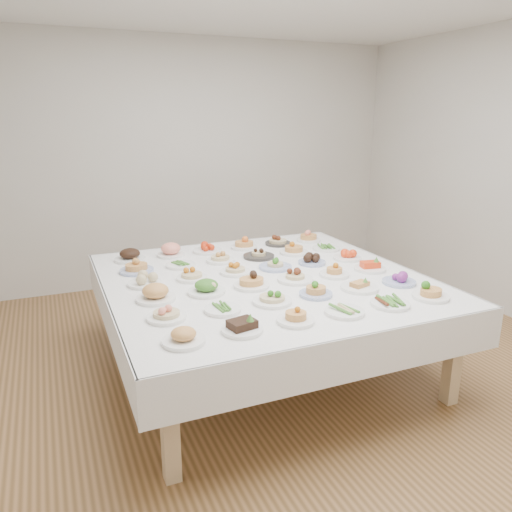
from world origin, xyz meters
name	(u,v)px	position (x,y,z in m)	size (l,w,h in m)	color
room_envelope	(292,132)	(0.00, 0.00, 1.83)	(5.02, 5.02, 2.81)	olive
display_table	(264,285)	(-0.18, 0.07, 0.69)	(2.35, 2.35, 0.75)	white
dish_0	(183,333)	(-1.04, -0.80, 0.81)	(0.24, 0.24, 0.13)	white
dish_1	(242,324)	(-0.69, -0.79, 0.80)	(0.24, 0.24, 0.11)	white
dish_2	(296,315)	(-0.35, -0.79, 0.80)	(0.23, 0.23, 0.12)	white
dish_3	(344,310)	(-0.01, -0.79, 0.78)	(0.25, 0.25, 0.06)	white
dish_4	(390,302)	(0.34, -0.79, 0.78)	(0.25, 0.25, 0.06)	white
dish_5	(431,288)	(0.68, -0.78, 0.82)	(0.26, 0.25, 0.15)	white
dish_6	(166,310)	(-1.05, -0.44, 0.81)	(0.24, 0.24, 0.13)	white
dish_7	(223,308)	(-0.69, -0.45, 0.77)	(0.23, 0.23, 0.05)	white
dish_8	(272,293)	(-0.35, -0.44, 0.82)	(0.26, 0.26, 0.15)	white
dish_9	(316,289)	(-0.01, -0.44, 0.80)	(0.22, 0.22, 0.12)	#4C66B2
dish_10	(360,284)	(0.34, -0.44, 0.79)	(0.26, 0.26, 0.10)	white
dish_11	(399,277)	(0.68, -0.45, 0.80)	(0.24, 0.24, 0.11)	#4C66B2
dish_12	(155,290)	(-1.04, -0.09, 0.82)	(0.26, 0.26, 0.15)	white
dish_13	(206,283)	(-0.69, -0.10, 0.83)	(0.27, 0.27, 0.16)	white
dish_14	(251,277)	(-0.35, -0.10, 0.83)	(0.25, 0.25, 0.16)	white
dish_15	(295,272)	(0.00, -0.10, 0.82)	(0.28, 0.28, 0.15)	white
dish_16	(334,270)	(0.33, -0.11, 0.80)	(0.23, 0.23, 0.12)	white
dish_17	(370,264)	(0.67, -0.10, 0.80)	(0.25, 0.25, 0.11)	white
dish_18	(145,278)	(-1.05, 0.24, 0.80)	(0.25, 0.25, 0.12)	white
dish_19	(192,271)	(-0.70, 0.23, 0.82)	(0.24, 0.24, 0.14)	white
dish_20	(235,266)	(-0.35, 0.24, 0.81)	(0.24, 0.24, 0.13)	white
dish_21	(275,261)	(0.00, 0.24, 0.81)	(0.26, 0.26, 0.13)	#4C66B2
dish_22	(312,259)	(0.33, 0.24, 0.80)	(0.22, 0.22, 0.10)	#4C66B2
dish_23	(347,254)	(0.68, 0.24, 0.80)	(0.24, 0.24, 0.10)	white
dish_24	(136,263)	(-1.05, 0.58, 0.82)	(0.27, 0.26, 0.15)	#4C66B2
dish_25	(181,264)	(-0.69, 0.59, 0.77)	(0.24, 0.24, 0.05)	white
dish_26	(220,255)	(-0.35, 0.59, 0.81)	(0.23, 0.23, 0.12)	white
dish_27	(259,252)	(0.00, 0.58, 0.81)	(0.26, 0.26, 0.13)	#2C2927
dish_28	(294,246)	(0.34, 0.58, 0.82)	(0.25, 0.25, 0.14)	white
dish_29	(326,247)	(0.67, 0.58, 0.77)	(0.24, 0.24, 0.05)	white
dish_30	(130,253)	(-1.04, 0.93, 0.82)	(0.26, 0.26, 0.15)	white
dish_31	(171,249)	(-0.69, 0.93, 0.82)	(0.24, 0.24, 0.14)	white
dish_32	(207,247)	(-0.36, 0.93, 0.80)	(0.26, 0.26, 0.11)	white
dish_33	(244,241)	(0.00, 0.92, 0.82)	(0.24, 0.24, 0.14)	white
dish_34	(278,238)	(0.35, 0.92, 0.82)	(0.26, 0.26, 0.14)	#2C2927
dish_35	(309,235)	(0.68, 0.93, 0.81)	(0.23, 0.23, 0.13)	white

